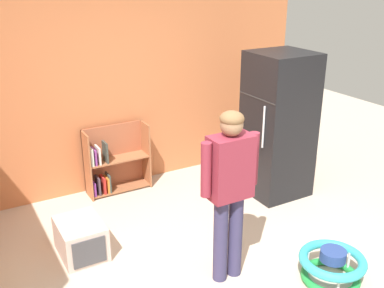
# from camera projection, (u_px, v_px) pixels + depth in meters

# --- Properties ---
(ground_plane) EXTENTS (12.00, 12.00, 0.00)m
(ground_plane) POSITION_uv_depth(u_px,v_px,m) (218.00, 276.00, 4.23)
(ground_plane) COLOR beige
(ground_plane) RESTS_ON ground
(back_wall) EXTENTS (5.20, 0.06, 2.70)m
(back_wall) POSITION_uv_depth(u_px,v_px,m) (119.00, 83.00, 5.63)
(back_wall) COLOR #C76E41
(back_wall) RESTS_ON ground
(refrigerator) EXTENTS (0.73, 0.68, 1.78)m
(refrigerator) POSITION_uv_depth(u_px,v_px,m) (278.00, 125.00, 5.53)
(refrigerator) COLOR black
(refrigerator) RESTS_ON ground
(bookshelf) EXTENTS (0.80, 0.28, 0.85)m
(bookshelf) POSITION_uv_depth(u_px,v_px,m) (113.00, 164.00, 5.74)
(bookshelf) COLOR #A05F3B
(bookshelf) RESTS_ON ground
(standing_person) EXTENTS (0.57, 0.22, 1.60)m
(standing_person) POSITION_uv_depth(u_px,v_px,m) (230.00, 183.00, 3.89)
(standing_person) COLOR #373358
(standing_person) RESTS_ON ground
(baby_walker) EXTENTS (0.60, 0.60, 0.32)m
(baby_walker) POSITION_uv_depth(u_px,v_px,m) (332.00, 266.00, 4.12)
(baby_walker) COLOR green
(baby_walker) RESTS_ON ground
(pet_carrier) EXTENTS (0.42, 0.55, 0.36)m
(pet_carrier) POSITION_uv_depth(u_px,v_px,m) (81.00, 239.00, 4.49)
(pet_carrier) COLOR beige
(pet_carrier) RESTS_ON ground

